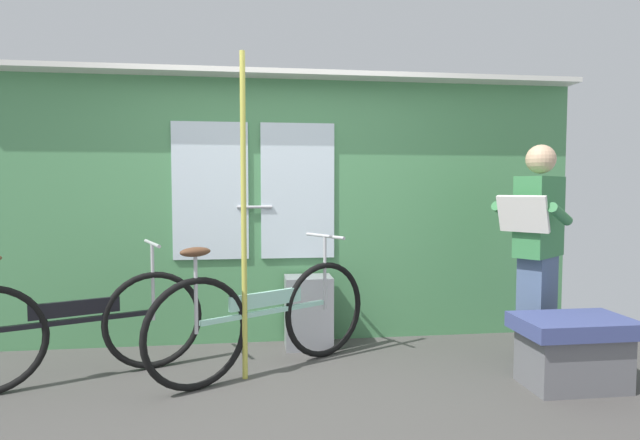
% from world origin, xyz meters
% --- Properties ---
extents(ground_plane, '(6.00, 3.81, 0.04)m').
position_xyz_m(ground_plane, '(0.00, 0.00, -0.02)').
color(ground_plane, '#474442').
extents(train_door_wall, '(5.00, 0.28, 2.19)m').
position_xyz_m(train_door_wall, '(-0.01, 1.10, 1.14)').
color(train_door_wall, '#4C8C56').
rests_on(train_door_wall, ground_plane).
extents(bicycle_near_door, '(1.52, 0.93, 0.92)m').
position_xyz_m(bicycle_near_door, '(-0.13, 0.37, 0.38)').
color(bicycle_near_door, black).
rests_on(bicycle_near_door, ground_plane).
extents(bicycle_leaning_behind, '(1.56, 0.74, 0.90)m').
position_xyz_m(bicycle_leaning_behind, '(-1.37, 0.35, 0.37)').
color(bicycle_leaning_behind, black).
rests_on(bicycle_leaning_behind, ground_plane).
extents(passenger_reading_newspaper, '(0.61, 0.57, 1.58)m').
position_xyz_m(passenger_reading_newspaper, '(1.84, 0.35, 0.83)').
color(passenger_reading_newspaper, slate).
rests_on(passenger_reading_newspaper, ground_plane).
extents(trash_bin_by_wall, '(0.37, 0.28, 0.57)m').
position_xyz_m(trash_bin_by_wall, '(0.22, 0.88, 0.28)').
color(trash_bin_by_wall, gray).
rests_on(trash_bin_by_wall, ground_plane).
extents(handrail_pole, '(0.04, 0.04, 2.15)m').
position_xyz_m(handrail_pole, '(-0.27, 0.27, 1.07)').
color(handrail_pole, '#C6C14C').
rests_on(handrail_pole, ground_plane).
extents(bench_seat_corner, '(0.70, 0.44, 0.45)m').
position_xyz_m(bench_seat_corner, '(1.80, -0.14, 0.24)').
color(bench_seat_corner, '#3D477F').
rests_on(bench_seat_corner, ground_plane).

